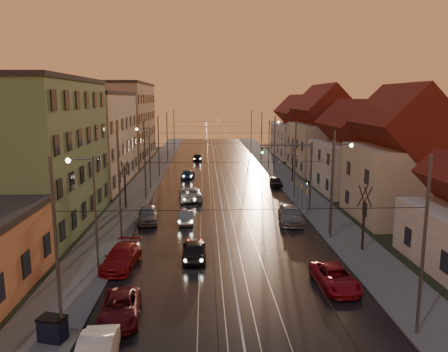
{
  "coord_description": "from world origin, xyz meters",
  "views": [
    {
      "loc": [
        -1.76,
        -25.38,
        11.53
      ],
      "look_at": [
        0.33,
        22.29,
        3.01
      ],
      "focal_mm": 35.0,
      "sensor_mm": 36.0,
      "label": 1
    }
  ],
  "objects": [
    {
      "name": "parked_left_1",
      "position": [
        -6.33,
        -3.71,
        0.62
      ],
      "size": [
        2.39,
        4.59,
        1.23
      ],
      "primitive_type": "imported",
      "rotation": [
        0.0,
        0.0,
        0.08
      ],
      "color": "#5D1017",
      "rests_on": "ground"
    },
    {
      "name": "catenary_pole_r_4",
      "position": [
        8.6,
        54.0,
        4.5
      ],
      "size": [
        0.16,
        0.16,
        9.0
      ],
      "primitive_type": "cylinder",
      "color": "#595B60",
      "rests_on": "ground"
    },
    {
      "name": "bare_tree_2",
      "position": [
        10.4,
        34.0,
        2.49
      ],
      "size": [
        1.09,
        1.09,
        5.11
      ],
      "color": "black",
      "rests_on": "ground"
    },
    {
      "name": "tram_rail_0",
      "position": [
        -2.2,
        40.0,
        0.06
      ],
      "size": [
        0.06,
        120.0,
        0.03
      ],
      "primitive_type": "cube",
      "color": "gray",
      "rests_on": "road"
    },
    {
      "name": "house_right_2",
      "position": [
        17.0,
        28.0,
        4.64
      ],
      "size": [
        9.18,
        12.24,
        9.2
      ],
      "color": "#B8B4AA",
      "rests_on": "ground"
    },
    {
      "name": "catenary_pole_l_3",
      "position": [
        -8.6,
        39.0,
        4.5
      ],
      "size": [
        0.16,
        0.16,
        9.0
      ],
      "primitive_type": "cylinder",
      "color": "#595B60",
      "rests_on": "ground"
    },
    {
      "name": "sidewalk_left",
      "position": [
        -10.0,
        40.0,
        0.07
      ],
      "size": [
        4.0,
        120.0,
        0.15
      ],
      "primitive_type": "cube",
      "color": "#4C4C4C",
      "rests_on": "ground"
    },
    {
      "name": "sidewalk_right",
      "position": [
        10.0,
        40.0,
        0.07
      ],
      "size": [
        4.0,
        120.0,
        0.15
      ],
      "primitive_type": "cube",
      "color": "#4C4C4C",
      "rests_on": "ground"
    },
    {
      "name": "bare_tree_1",
      "position": [
        10.2,
        6.0,
        2.49
      ],
      "size": [
        1.09,
        1.09,
        5.11
      ],
      "color": "black",
      "rests_on": "ground"
    },
    {
      "name": "tram_rail_2",
      "position": [
        0.77,
        40.0,
        0.06
      ],
      "size": [
        0.06,
        120.0,
        0.03
      ],
      "primitive_type": "cube",
      "color": "gray",
      "rests_on": "road"
    },
    {
      "name": "catenary_pole_r_0",
      "position": [
        8.6,
        -6.0,
        4.5
      ],
      "size": [
        0.16,
        0.16,
        9.0
      ],
      "primitive_type": "cylinder",
      "color": "#595B60",
      "rests_on": "ground"
    },
    {
      "name": "parked_left_3",
      "position": [
        -7.21,
        14.7,
        0.76
      ],
      "size": [
        2.24,
        4.62,
        1.52
      ],
      "primitive_type": "imported",
      "rotation": [
        0.0,
        0.0,
        0.1
      ],
      "color": "gray",
      "rests_on": "ground"
    },
    {
      "name": "road",
      "position": [
        0.0,
        40.0,
        0.02
      ],
      "size": [
        16.0,
        120.0,
        0.04
      ],
      "primitive_type": "cube",
      "color": "black",
      "rests_on": "ground"
    },
    {
      "name": "catenary_pole_r_3",
      "position": [
        8.6,
        39.0,
        4.5
      ],
      "size": [
        0.16,
        0.16,
        9.0
      ],
      "primitive_type": "cylinder",
      "color": "#595B60",
      "rests_on": "ground"
    },
    {
      "name": "parked_right_1",
      "position": [
        6.22,
        14.02,
        0.76
      ],
      "size": [
        2.57,
        5.41,
        1.52
      ],
      "primitive_type": "imported",
      "rotation": [
        0.0,
        0.0,
        -0.09
      ],
      "color": "gray",
      "rests_on": "ground"
    },
    {
      "name": "ground",
      "position": [
        0.0,
        0.0,
        0.0
      ],
      "size": [
        160.0,
        160.0,
        0.0
      ],
      "primitive_type": "plane",
      "color": "black",
      "rests_on": "ground"
    },
    {
      "name": "catenary_pole_r_5",
      "position": [
        8.6,
        72.0,
        4.5
      ],
      "size": [
        0.16,
        0.16,
        9.0
      ],
      "primitive_type": "cylinder",
      "color": "#595B60",
      "rests_on": "ground"
    },
    {
      "name": "house_right_4",
      "position": [
        17.0,
        61.0,
        5.05
      ],
      "size": [
        9.18,
        16.32,
        10.0
      ],
      "color": "#B8B4AA",
      "rests_on": "ground"
    },
    {
      "name": "house_right_1",
      "position": [
        17.0,
        15.0,
        5.45
      ],
      "size": [
        8.67,
        10.2,
        10.8
      ],
      "color": "tan",
      "rests_on": "ground"
    },
    {
      "name": "parked_right_0",
      "position": [
        6.2,
        -0.34,
        0.64
      ],
      "size": [
        2.46,
        4.76,
        1.28
      ],
      "primitive_type": "imported",
      "rotation": [
        0.0,
        0.0,
        0.07
      ],
      "color": "#A1101D",
      "rests_on": "ground"
    },
    {
      "name": "driving_car_4",
      "position": [
        -3.18,
        55.43,
        0.68
      ],
      "size": [
        1.65,
        4.03,
        1.37
      ],
      "primitive_type": "imported",
      "rotation": [
        0.0,
        0.0,
        3.15
      ],
      "color": "black",
      "rests_on": "ground"
    },
    {
      "name": "dumpster",
      "position": [
        -9.08,
        -5.9,
        0.7
      ],
      "size": [
        1.37,
        1.1,
        1.1
      ],
      "primitive_type": "cube",
      "rotation": [
        0.0,
        0.0,
        -0.28
      ],
      "color": "black",
      "rests_on": "sidewalk_left"
    },
    {
      "name": "house_right_3",
      "position": [
        17.0,
        43.0,
        5.8
      ],
      "size": [
        9.18,
        14.28,
        11.5
      ],
      "color": "tan",
      "rests_on": "ground"
    },
    {
      "name": "driving_car_1",
      "position": [
        -3.57,
        14.22,
        0.64
      ],
      "size": [
        1.44,
        3.9,
        1.28
      ],
      "primitive_type": "imported",
      "rotation": [
        0.0,
        0.0,
        3.17
      ],
      "color": "gray",
      "rests_on": "ground"
    },
    {
      "name": "street_lamp_2",
      "position": [
        -9.1,
        30.0,
        4.89
      ],
      "size": [
        1.75,
        0.32,
        8.0
      ],
      "color": "#595B60",
      "rests_on": "ground"
    },
    {
      "name": "tram_rail_3",
      "position": [
        2.2,
        40.0,
        0.06
      ],
      "size": [
        0.06,
        120.0,
        0.03
      ],
      "primitive_type": "cube",
      "color": "gray",
      "rests_on": "road"
    },
    {
      "name": "catenary_pole_l_5",
      "position": [
        -8.6,
        72.0,
        4.5
      ],
      "size": [
        0.16,
        0.16,
        9.0
      ],
      "primitive_type": "cylinder",
      "color": "#595B60",
      "rests_on": "ground"
    },
    {
      "name": "catenary_pole_l_2",
      "position": [
        -8.6,
        24.0,
        4.5
      ],
      "size": [
        0.16,
        0.16,
        9.0
      ],
      "primitive_type": "cylinder",
      "color": "#595B60",
      "rests_on": "ground"
    },
    {
      "name": "catenary_pole_l_1",
      "position": [
        -8.6,
        9.0,
        4.5
      ],
      "size": [
        0.16,
        0.16,
        9.0
      ],
      "primitive_type": "cylinder",
      "color": "#595B60",
      "rests_on": "ground"
    },
    {
      "name": "street_lamp_1",
      "position": [
        9.1,
        10.0,
        4.89
      ],
      "size": [
        1.75,
        0.32,
        8.0
      ],
      "color": "#595B60",
      "rests_on": "ground"
    },
    {
      "name": "catenary_pole_l_0",
      "position": [
        -8.6,
        -6.0,
        4.5
      ],
      "size": [
        0.16,
        0.16,
        9.0
      ],
      "primitive_type": "cylinder",
      "color": "#595B60",
      "rests_on": "ground"
    },
    {
      "name": "street_lamp_0",
      "position": [
        -9.1,
        2.0,
        4.89
      ],
      "size": [
        1.75,
        0.32,
        8.0
      ],
      "color": "#595B60",
      "rests_on": "ground"
    },
    {
      "name": "apartment_left_3",
      "position": [
        -17.5,
        58.0,
        7.0
      ],
      "size": [
        10.0,
        24.0,
        14.0
      ],
      "primitive_type": "cube",
      "color": "#8C7C5A",
      "rests_on": "ground"
    },
    {
      "name": "traffic_light_mast",
      "position": [
        7.99,
        18.0,
        4.6
      ],
      "size": [
        5.3,
        0.32,
        7.2
      ],
      "color": "#595B60",
      "rests_on": "ground"
    },
    {
      "name": "driving_car_2",
      "position": [
        -3.49,
        23.64,
        0.73
      ],
      "size": [
        2.97,
        5.51,
        1.47
      ],
      "primitive_type": "imported",
      "rotation": [
        0.0,
        0.0,
        3.25
      ],
      "color": "#BBBBBB",
      "rests_on": "ground"
    },
    {
      "name": "bare_tree_0",
      "position": [
        -10.2,
        20.0,
        2.49
      ],
      "size": [
        1.09,
        1.09,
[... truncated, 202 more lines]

